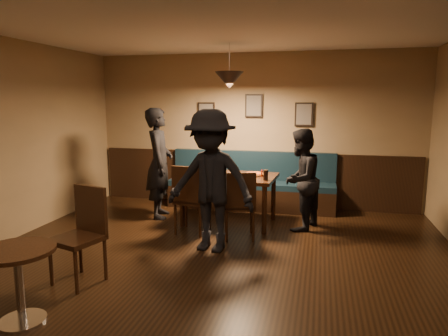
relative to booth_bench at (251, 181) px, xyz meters
name	(u,v)px	position (x,y,z in m)	size (l,w,h in m)	color
floor	(200,284)	(0.00, -3.20, -0.50)	(7.00, 7.00, 0.00)	black
ceiling	(197,10)	(0.00, -3.20, 2.30)	(7.00, 7.00, 0.00)	silver
wall_back	(254,130)	(0.00, 0.30, 0.90)	(6.00, 6.00, 0.00)	#8C704F
wainscot	(253,178)	(0.00, 0.27, 0.00)	(5.88, 0.06, 1.00)	black
booth_bench	(251,181)	(0.00, 0.00, 0.00)	(3.00, 0.60, 1.00)	#0F232D
picture_left	(206,114)	(-0.90, 0.27, 1.20)	(0.32, 0.04, 0.42)	black
picture_center	(254,106)	(0.00, 0.27, 1.35)	(0.32, 0.04, 0.42)	black
picture_right	(304,114)	(0.90, 0.27, 1.20)	(0.32, 0.04, 0.42)	black
pendant_lamp	(229,80)	(-0.18, -0.97, 1.75)	(0.44, 0.44, 0.25)	black
dining_table	(229,199)	(-0.18, -0.97, -0.11)	(1.45, 0.93, 0.78)	black
chair_near_left	(193,199)	(-0.60, -1.55, 0.01)	(0.45, 0.45, 1.02)	black
chair_near_right	(239,204)	(0.12, -1.62, -0.01)	(0.43, 0.43, 0.98)	black
diner_left	(159,163)	(-1.39, -0.89, 0.41)	(0.67, 0.44, 1.83)	black
diner_right	(300,180)	(0.93, -1.02, 0.27)	(0.75, 0.58, 1.53)	black
diner_front	(211,181)	(-0.15, -2.18, 0.42)	(1.19, 0.68, 1.84)	black
pizza_a	(208,171)	(-0.58, -0.81, 0.30)	(0.32, 0.32, 0.04)	gold
pizza_b	(229,176)	(-0.14, -1.17, 0.30)	(0.33, 0.33, 0.04)	orange
pizza_c	(255,174)	(0.21, -0.87, 0.30)	(0.32, 0.32, 0.04)	#BF5524
soda_glass	(266,175)	(0.44, -1.25, 0.36)	(0.07, 0.07, 0.16)	black
tabasco_bottle	(262,173)	(0.34, -0.97, 0.34)	(0.03, 0.03, 0.12)	maroon
napkin_a	(196,171)	(-0.80, -0.74, 0.28)	(0.13, 0.13, 0.01)	#227F2A
napkin_b	(189,176)	(-0.77, -1.20, 0.28)	(0.15, 0.15, 0.01)	#1F742D
cutlery_set	(225,180)	(-0.16, -1.34, 0.28)	(0.02, 0.18, 0.00)	silver
cafe_table	(19,286)	(-1.31, -4.29, -0.16)	(0.65, 0.65, 0.69)	black
cafe_chair_far	(77,237)	(-1.28, -3.46, 0.02)	(0.46, 0.46, 1.03)	black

